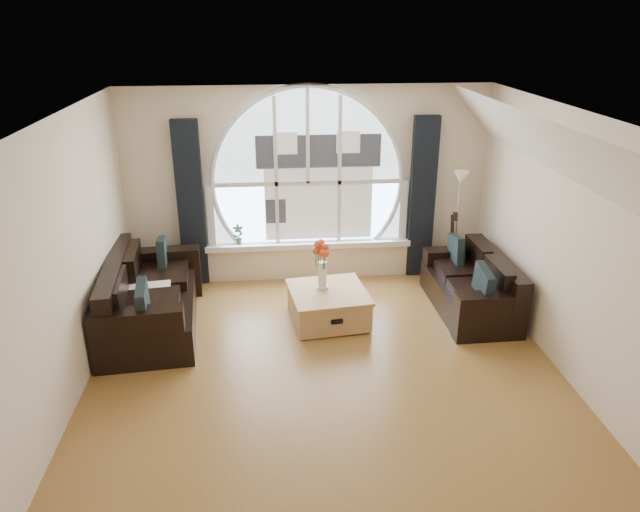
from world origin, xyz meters
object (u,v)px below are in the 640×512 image
Objects in this scene: sofa_left at (152,298)px; floor_lamp at (456,228)px; vase_flowers at (322,259)px; sofa_right at (471,282)px; potted_plant at (238,234)px; coffee_chest at (328,304)px; guitar at (450,246)px.

floor_lamp is (4.02, 0.99, 0.40)m from sofa_left.
sofa_left is 1.23× the size of floor_lamp.
floor_lamp reaches higher than vase_flowers.
sofa_left is 1.19× the size of sofa_right.
sofa_right is at bearing -3.95° from sofa_left.
sofa_right is 1.94m from vase_flowers.
potted_plant is (1.00, 1.30, 0.29)m from sofa_left.
sofa_right is at bearing -93.76° from floor_lamp.
sofa_right is 1.84m from coffee_chest.
coffee_chest is at bearing -49.73° from potted_plant.
floor_lamp is 5.55× the size of potted_plant.
sofa_left is 4.16m from floor_lamp.
guitar reaches higher than sofa_right.
floor_lamp reaches higher than potted_plant.
floor_lamp is (1.96, 0.94, -0.00)m from vase_flowers.
coffee_chest is 2.13m from guitar.
potted_plant is at bearing 175.86° from guitar.
coffee_chest is at bearing -177.36° from sofa_right.
sofa_right is 3.21m from potted_plant.
coffee_chest is 0.87× the size of guitar.
potted_plant is (-1.06, 1.25, -0.11)m from vase_flowers.
vase_flowers is 1.64m from potted_plant.
guitar is at bearing 165.59° from floor_lamp.
guitar reaches higher than coffee_chest.
coffee_chest is 3.20× the size of potted_plant.
sofa_right is 1.00m from floor_lamp.
vase_flowers is at bearing -49.59° from potted_plant.
vase_flowers is 0.66× the size of guitar.
sofa_left is 2.10m from vase_flowers.
coffee_chest is (-1.83, -0.12, -0.17)m from sofa_right.
sofa_right is (3.96, 0.08, 0.00)m from sofa_left.
sofa_left is at bearing -179.78° from sofa_right.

